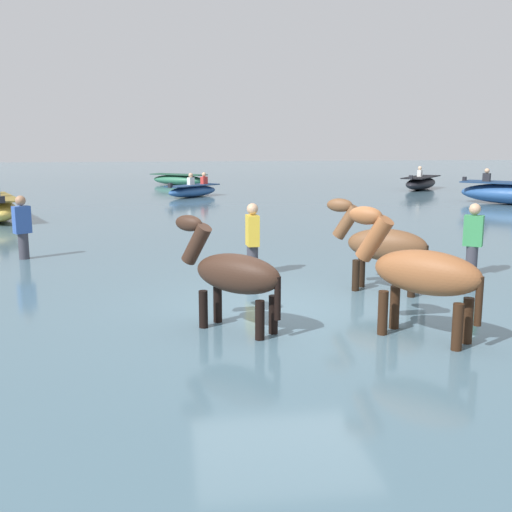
# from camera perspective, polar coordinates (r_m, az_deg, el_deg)

# --- Properties ---
(ground_plane) EXTENTS (120.00, 120.00, 0.00)m
(ground_plane) POSITION_cam_1_polar(r_m,az_deg,el_deg) (8.89, 2.27, -7.33)
(ground_plane) COLOR gray
(water_surface) EXTENTS (90.00, 90.00, 0.36)m
(water_surface) POSITION_cam_1_polar(r_m,az_deg,el_deg) (18.56, -2.85, 2.78)
(water_surface) COLOR #476675
(water_surface) RESTS_ON ground
(horse_lead_dark_bay) EXTENTS (1.41, 1.30, 1.77)m
(horse_lead_dark_bay) POSITION_cam_1_polar(r_m,az_deg,el_deg) (7.82, -2.10, -1.87)
(horse_lead_dark_bay) COLOR #382319
(horse_lead_dark_bay) RESTS_ON ground
(horse_trailing_bay) EXTENTS (1.53, 1.17, 1.80)m
(horse_trailing_bay) POSITION_cam_1_polar(r_m,az_deg,el_deg) (9.98, 11.45, 0.79)
(horse_trailing_bay) COLOR brown
(horse_trailing_bay) RESTS_ON ground
(horse_flank_chestnut) EXTENTS (1.45, 1.47, 1.91)m
(horse_flank_chestnut) POSITION_cam_1_polar(r_m,az_deg,el_deg) (7.74, 14.76, -1.73)
(horse_flank_chestnut) COLOR brown
(horse_flank_chestnut) RESTS_ON ground
(boat_near_starboard) EXTENTS (2.80, 3.15, 1.08)m
(boat_near_starboard) POSITION_cam_1_polar(r_m,az_deg,el_deg) (30.24, 14.79, 6.46)
(boat_near_starboard) COLOR black
(boat_near_starboard) RESTS_ON water_surface
(boat_mid_outer) EXTENTS (3.03, 2.51, 0.55)m
(boat_mid_outer) POSITION_cam_1_polar(r_m,az_deg,el_deg) (32.23, -7.06, 6.93)
(boat_mid_outer) COLOR #337556
(boat_mid_outer) RESTS_ON water_surface
(boat_near_port) EXTENTS (2.41, 2.31, 0.97)m
(boat_near_port) POSITION_cam_1_polar(r_m,az_deg,el_deg) (25.73, -5.80, 5.96)
(boat_near_port) COLOR #28518E
(boat_near_port) RESTS_ON water_surface
(person_wading_mid) EXTENTS (0.38, 0.34, 1.63)m
(person_wading_mid) POSITION_cam_1_polar(r_m,az_deg,el_deg) (13.29, -20.49, 1.91)
(person_wading_mid) COLOR #383842
(person_wading_mid) RESTS_ON ground
(person_wading_close) EXTENTS (0.22, 0.33, 1.63)m
(person_wading_close) POSITION_cam_1_polar(r_m,az_deg,el_deg) (11.02, -0.32, 0.89)
(person_wading_close) COLOR #383842
(person_wading_close) RESTS_ON ground
(person_onlooker_right) EXTENTS (0.38, 0.34, 1.63)m
(person_onlooker_right) POSITION_cam_1_polar(r_m,az_deg,el_deg) (11.63, 19.13, 0.82)
(person_onlooker_right) COLOR #383842
(person_onlooker_right) RESTS_ON ground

